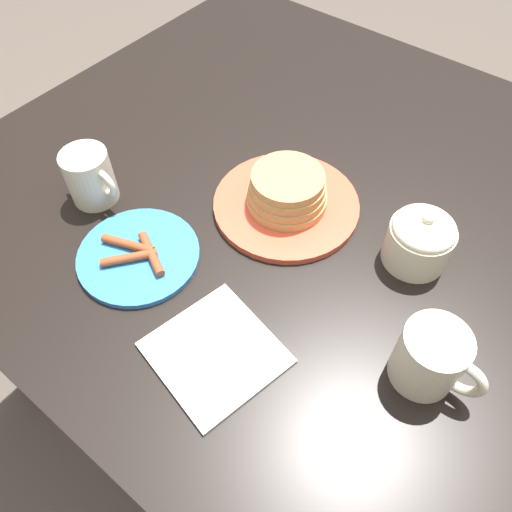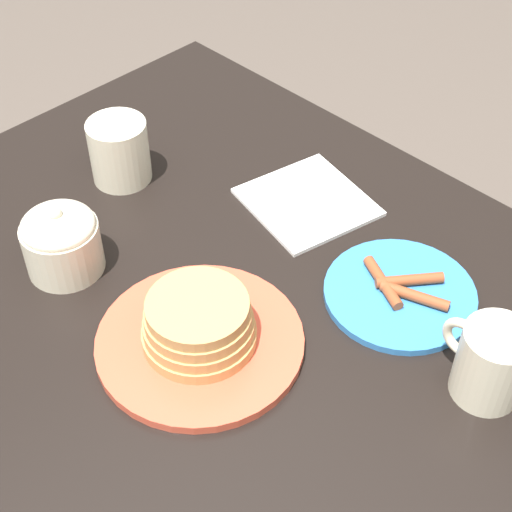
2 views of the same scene
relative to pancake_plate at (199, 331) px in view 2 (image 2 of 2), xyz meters
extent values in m
cube|color=black|center=(-0.02, 0.06, -0.04)|extent=(1.13, 1.07, 0.03)
cube|color=black|center=(0.48, -0.42, -0.40)|extent=(0.07, 0.07, 0.70)
cylinder|color=#DB5138|center=(0.00, 0.00, -0.02)|extent=(0.25, 0.25, 0.01)
cylinder|color=tan|center=(0.00, 0.00, -0.01)|extent=(0.13, 0.13, 0.02)
cylinder|color=tan|center=(0.00, 0.00, 0.01)|extent=(0.13, 0.13, 0.02)
cylinder|color=tan|center=(0.00, 0.00, 0.02)|extent=(0.12, 0.12, 0.02)
cylinder|color=tan|center=(0.00, 0.00, 0.04)|extent=(0.12, 0.12, 0.02)
cylinder|color=#337AC6|center=(-0.12, -0.23, -0.02)|extent=(0.19, 0.19, 0.01)
cylinder|color=brown|center=(-0.14, -0.23, -0.01)|extent=(0.09, 0.04, 0.01)
cylinder|color=brown|center=(-0.10, -0.22, -0.01)|extent=(0.08, 0.05, 0.01)
cylinder|color=brown|center=(-0.12, -0.25, -0.01)|extent=(0.06, 0.08, 0.01)
cylinder|color=beige|center=(0.32, -0.13, 0.02)|extent=(0.09, 0.09, 0.09)
torus|color=beige|center=(0.36, -0.13, 0.02)|extent=(0.07, 0.01, 0.07)
cylinder|color=brown|center=(0.32, -0.13, 0.06)|extent=(0.08, 0.08, 0.00)
cylinder|color=beige|center=(-0.27, -0.18, 0.02)|extent=(0.08, 0.08, 0.09)
torus|color=beige|center=(-0.23, -0.18, 0.03)|extent=(0.05, 0.01, 0.05)
cylinder|color=beige|center=(0.22, 0.03, 0.01)|extent=(0.10, 0.10, 0.07)
ellipsoid|color=beige|center=(0.22, 0.03, 0.05)|extent=(0.09, 0.09, 0.03)
sphere|color=beige|center=(0.22, 0.03, 0.07)|extent=(0.02, 0.02, 0.02)
cube|color=white|center=(0.08, -0.28, -0.02)|extent=(0.19, 0.19, 0.01)
camera|label=1|loc=(0.32, -0.49, 0.60)|focal=35.00mm
camera|label=2|loc=(-0.46, 0.37, 0.69)|focal=55.00mm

